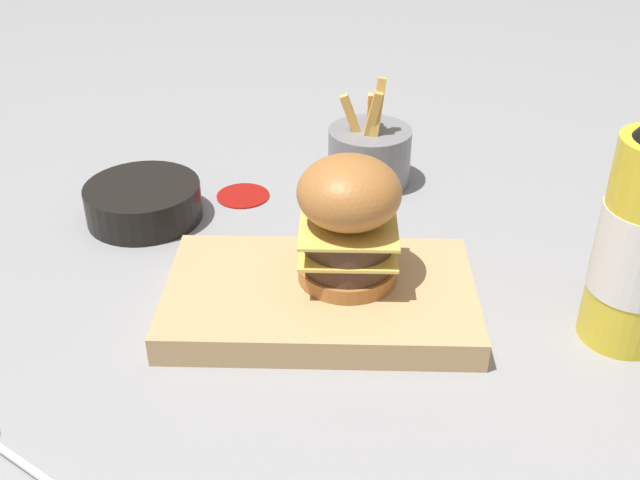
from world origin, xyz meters
TOP-DOWN VIEW (x-y plane):
  - ground_plane at (0.00, 0.00)m, footprint 6.00×6.00m
  - serving_board at (-0.04, 0.06)m, footprint 0.29×0.17m
  - burger at (-0.06, 0.04)m, footprint 0.10×0.10m
  - fries_basket at (-0.09, -0.22)m, footprint 0.10×0.10m
  - side_bowl at (0.17, -0.11)m, footprint 0.13×0.13m
  - ketchup_puddle at (0.06, -0.17)m, footprint 0.06×0.06m

SIDE VIEW (x-z plane):
  - ground_plane at x=0.00m, z-range 0.00..0.00m
  - ketchup_puddle at x=0.06m, z-range 0.00..0.00m
  - serving_board at x=-0.04m, z-range 0.00..0.03m
  - side_bowl at x=0.17m, z-range 0.00..0.04m
  - fries_basket at x=-0.09m, z-range -0.03..0.11m
  - burger at x=-0.06m, z-range 0.03..0.15m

